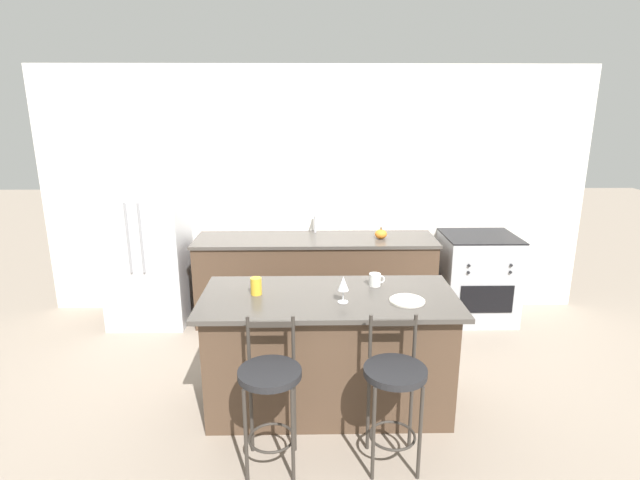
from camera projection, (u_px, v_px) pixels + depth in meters
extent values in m
plane|color=gray|center=(316.00, 332.00, 5.19)|extent=(18.00, 18.00, 0.00)
cube|color=silver|center=(315.00, 192.00, 5.53)|extent=(6.00, 0.07, 2.70)
cube|color=#4C3828|center=(315.00, 279.00, 5.45)|extent=(2.52, 0.67, 0.88)
cube|color=#47423D|center=(315.00, 239.00, 5.33)|extent=(2.56, 0.71, 0.03)
cube|color=black|center=(315.00, 238.00, 5.33)|extent=(0.56, 0.36, 0.01)
cylinder|color=#ADAFB5|center=(315.00, 223.00, 5.51)|extent=(0.02, 0.02, 0.22)
cylinder|color=#ADAFB5|center=(315.00, 215.00, 5.42)|extent=(0.02, 0.12, 0.02)
cube|color=#4C3828|center=(329.00, 353.00, 3.84)|extent=(1.79, 0.76, 0.88)
cube|color=#47423D|center=(329.00, 298.00, 3.72)|extent=(1.91, 0.88, 0.03)
cube|color=#BCBCC1|center=(147.00, 238.00, 5.26)|extent=(0.80, 0.70, 1.86)
cylinder|color=#939399|center=(128.00, 238.00, 4.89)|extent=(0.02, 0.02, 0.71)
cylinder|color=#939399|center=(141.00, 238.00, 4.89)|extent=(0.02, 0.02, 0.71)
cube|color=#ADAFB5|center=(477.00, 278.00, 5.44)|extent=(0.77, 0.70, 0.93)
cube|color=black|center=(487.00, 299.00, 5.13)|extent=(0.55, 0.01, 0.30)
cube|color=black|center=(480.00, 236.00, 5.32)|extent=(0.77, 0.70, 0.02)
cylinder|color=black|center=(469.00, 266.00, 5.02)|extent=(0.03, 0.02, 0.03)
cylinder|color=black|center=(511.00, 265.00, 5.03)|extent=(0.03, 0.02, 0.03)
cylinder|color=black|center=(468.00, 272.00, 5.04)|extent=(0.03, 0.02, 0.03)
cylinder|color=black|center=(510.00, 272.00, 5.05)|extent=(0.03, 0.02, 0.03)
cylinder|color=#332D28|center=(246.00, 437.00, 3.06)|extent=(0.02, 0.02, 0.65)
cylinder|color=#332D28|center=(293.00, 436.00, 3.06)|extent=(0.02, 0.02, 0.65)
cylinder|color=#332D28|center=(251.00, 409.00, 3.34)|extent=(0.02, 0.02, 0.65)
cylinder|color=#332D28|center=(294.00, 408.00, 3.34)|extent=(0.02, 0.02, 0.65)
torus|color=#332D28|center=(272.00, 438.00, 3.23)|extent=(0.31, 0.31, 0.02)
cylinder|color=#232326|center=(270.00, 373.00, 3.11)|extent=(0.40, 0.40, 0.04)
cylinder|color=#332D28|center=(248.00, 338.00, 3.20)|extent=(0.02, 0.02, 0.30)
cylinder|color=#332D28|center=(293.00, 338.00, 3.20)|extent=(0.02, 0.02, 0.30)
cube|color=#332D28|center=(270.00, 324.00, 3.18)|extent=(0.29, 0.02, 0.04)
cylinder|color=#332D28|center=(373.00, 434.00, 3.08)|extent=(0.02, 0.02, 0.65)
cylinder|color=#332D28|center=(420.00, 434.00, 3.08)|extent=(0.02, 0.02, 0.65)
cylinder|color=#332D28|center=(368.00, 407.00, 3.36)|extent=(0.02, 0.02, 0.65)
cylinder|color=#332D28|center=(411.00, 406.00, 3.36)|extent=(0.02, 0.02, 0.65)
torus|color=#332D28|center=(392.00, 435.00, 3.25)|extent=(0.31, 0.31, 0.02)
cylinder|color=#232326|center=(395.00, 372.00, 3.13)|extent=(0.40, 0.40, 0.04)
cylinder|color=#332D28|center=(370.00, 336.00, 3.22)|extent=(0.02, 0.02, 0.30)
cylinder|color=#332D28|center=(415.00, 336.00, 3.23)|extent=(0.02, 0.02, 0.30)
cube|color=#332D28|center=(393.00, 323.00, 3.20)|extent=(0.29, 0.02, 0.04)
cylinder|color=beige|center=(407.00, 301.00, 3.60)|extent=(0.26, 0.26, 0.01)
torus|color=beige|center=(407.00, 300.00, 3.60)|extent=(0.25, 0.25, 0.01)
cylinder|color=white|center=(343.00, 302.00, 3.59)|extent=(0.08, 0.08, 0.00)
cylinder|color=white|center=(343.00, 296.00, 3.58)|extent=(0.01, 0.01, 0.09)
cone|color=white|center=(343.00, 283.00, 3.55)|extent=(0.08, 0.08, 0.10)
cylinder|color=white|center=(375.00, 280.00, 3.90)|extent=(0.09, 0.09, 0.10)
torus|color=white|center=(381.00, 279.00, 3.90)|extent=(0.07, 0.01, 0.07)
cylinder|color=gold|center=(256.00, 286.00, 3.72)|extent=(0.08, 0.08, 0.13)
ellipsoid|color=orange|center=(381.00, 234.00, 5.27)|extent=(0.13, 0.13, 0.10)
cylinder|color=brown|center=(381.00, 228.00, 5.25)|extent=(0.02, 0.02, 0.02)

